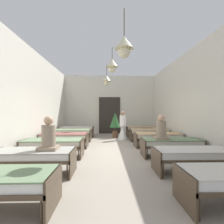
{
  "coord_description": "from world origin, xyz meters",
  "views": [
    {
      "loc": [
        -0.2,
        -6.62,
        1.49
      ],
      "look_at": [
        0.0,
        -0.08,
        1.45
      ],
      "focal_mm": 28.95,
      "sensor_mm": 36.0,
      "label": 1
    }
  ],
  "objects_px": {
    "nurse_near_aisle": "(123,129)",
    "patient_seated_secondary": "(161,130)",
    "bed_left_row_2": "(53,144)",
    "bed_left_row_4": "(72,132)",
    "bed_left_row_5": "(77,129)",
    "bed_right_row_4": "(149,132)",
    "bed_right_row_1": "(194,154)",
    "bed_right_row_2": "(171,143)",
    "potted_plant": "(115,122)",
    "bed_left_row_3": "(64,137)",
    "bed_right_row_3": "(158,136)",
    "patient_seated_primary": "(49,137)",
    "bed_left_row_1": "(33,156)",
    "bed_right_row_5": "(143,129)"
  },
  "relations": [
    {
      "from": "nurse_near_aisle",
      "to": "patient_seated_secondary",
      "type": "bearing_deg",
      "value": 175.17
    },
    {
      "from": "bed_left_row_2",
      "to": "nurse_near_aisle",
      "type": "distance_m",
      "value": 4.32
    },
    {
      "from": "bed_left_row_4",
      "to": "bed_left_row_5",
      "type": "height_order",
      "value": "same"
    },
    {
      "from": "nurse_near_aisle",
      "to": "patient_seated_secondary",
      "type": "relative_size",
      "value": 1.86
    },
    {
      "from": "bed_right_row_4",
      "to": "bed_right_row_1",
      "type": "bearing_deg",
      "value": -90.0
    },
    {
      "from": "bed_right_row_2",
      "to": "nurse_near_aisle",
      "type": "xyz_separation_m",
      "value": [
        -1.29,
        3.48,
        0.09
      ]
    },
    {
      "from": "bed_right_row_4",
      "to": "potted_plant",
      "type": "xyz_separation_m",
      "value": [
        -1.64,
        1.15,
        0.46
      ]
    },
    {
      "from": "bed_left_row_3",
      "to": "bed_right_row_3",
      "type": "height_order",
      "value": "same"
    },
    {
      "from": "bed_right_row_2",
      "to": "patient_seated_secondary",
      "type": "height_order",
      "value": "patient_seated_secondary"
    },
    {
      "from": "bed_left_row_2",
      "to": "bed_right_row_4",
      "type": "bearing_deg",
      "value": 38.91
    },
    {
      "from": "potted_plant",
      "to": "bed_left_row_3",
      "type": "bearing_deg",
      "value": -129.22
    },
    {
      "from": "bed_right_row_1",
      "to": "bed_left_row_3",
      "type": "distance_m",
      "value": 4.94
    },
    {
      "from": "bed_right_row_1",
      "to": "bed_right_row_4",
      "type": "relative_size",
      "value": 1.0
    },
    {
      "from": "bed_left_row_3",
      "to": "patient_seated_primary",
      "type": "distance_m",
      "value": 3.13
    },
    {
      "from": "bed_left_row_2",
      "to": "bed_right_row_3",
      "type": "height_order",
      "value": "same"
    },
    {
      "from": "bed_right_row_3",
      "to": "bed_left_row_4",
      "type": "distance_m",
      "value": 4.15
    },
    {
      "from": "bed_left_row_5",
      "to": "potted_plant",
      "type": "distance_m",
      "value": 2.28
    },
    {
      "from": "nurse_near_aisle",
      "to": "potted_plant",
      "type": "bearing_deg",
      "value": 5.05
    },
    {
      "from": "bed_left_row_4",
      "to": "potted_plant",
      "type": "distance_m",
      "value": 2.52
    },
    {
      "from": "bed_left_row_1",
      "to": "bed_left_row_2",
      "type": "distance_m",
      "value": 1.55
    },
    {
      "from": "bed_left_row_4",
      "to": "patient_seated_secondary",
      "type": "height_order",
      "value": "patient_seated_secondary"
    },
    {
      "from": "bed_left_row_1",
      "to": "bed_right_row_2",
      "type": "height_order",
      "value": "same"
    },
    {
      "from": "bed_right_row_3",
      "to": "bed_right_row_4",
      "type": "distance_m",
      "value": 1.55
    },
    {
      "from": "bed_right_row_5",
      "to": "patient_seated_secondary",
      "type": "bearing_deg",
      "value": -94.24
    },
    {
      "from": "bed_left_row_5",
      "to": "bed_right_row_5",
      "type": "height_order",
      "value": "same"
    },
    {
      "from": "bed_right_row_2",
      "to": "nurse_near_aisle",
      "type": "height_order",
      "value": "nurse_near_aisle"
    },
    {
      "from": "bed_right_row_2",
      "to": "bed_left_row_1",
      "type": "bearing_deg",
      "value": -158.02
    },
    {
      "from": "bed_right_row_2",
      "to": "patient_seated_primary",
      "type": "relative_size",
      "value": 2.37
    },
    {
      "from": "bed_right_row_4",
      "to": "bed_left_row_5",
      "type": "relative_size",
      "value": 1.0
    },
    {
      "from": "bed_left_row_2",
      "to": "bed_left_row_4",
      "type": "relative_size",
      "value": 1.0
    },
    {
      "from": "bed_right_row_3",
      "to": "potted_plant",
      "type": "height_order",
      "value": "potted_plant"
    },
    {
      "from": "bed_left_row_3",
      "to": "nurse_near_aisle",
      "type": "relative_size",
      "value": 1.28
    },
    {
      "from": "bed_right_row_5",
      "to": "bed_left_row_4",
      "type": "bearing_deg",
      "value": -158.02
    },
    {
      "from": "bed_left_row_1",
      "to": "bed_right_row_4",
      "type": "relative_size",
      "value": 1.0
    },
    {
      "from": "bed_left_row_1",
      "to": "bed_right_row_5",
      "type": "height_order",
      "value": "same"
    },
    {
      "from": "bed_right_row_3",
      "to": "patient_seated_primary",
      "type": "xyz_separation_m",
      "value": [
        -3.49,
        -3.08,
        0.43
      ]
    },
    {
      "from": "patient_seated_primary",
      "to": "nurse_near_aisle",
      "type": "bearing_deg",
      "value": 66.24
    },
    {
      "from": "bed_left_row_5",
      "to": "potted_plant",
      "type": "relative_size",
      "value": 1.35
    },
    {
      "from": "bed_left_row_5",
      "to": "potted_plant",
      "type": "xyz_separation_m",
      "value": [
        2.2,
        -0.41,
        0.46
      ]
    },
    {
      "from": "bed_left_row_5",
      "to": "bed_right_row_5",
      "type": "bearing_deg",
      "value": 0.0
    },
    {
      "from": "patient_seated_secondary",
      "to": "bed_left_row_4",
      "type": "bearing_deg",
      "value": 137.84
    },
    {
      "from": "bed_left_row_1",
      "to": "bed_right_row_1",
      "type": "distance_m",
      "value": 3.84
    },
    {
      "from": "bed_left_row_4",
      "to": "patient_seated_primary",
      "type": "xyz_separation_m",
      "value": [
        0.35,
        -4.63,
        0.43
      ]
    },
    {
      "from": "bed_left_row_5",
      "to": "bed_right_row_5",
      "type": "distance_m",
      "value": 3.84
    },
    {
      "from": "bed_left_row_1",
      "to": "bed_right_row_2",
      "type": "bearing_deg",
      "value": 21.98
    },
    {
      "from": "bed_right_row_1",
      "to": "bed_right_row_4",
      "type": "height_order",
      "value": "same"
    },
    {
      "from": "bed_left_row_1",
      "to": "bed_left_row_5",
      "type": "xyz_separation_m",
      "value": [
        0.0,
        6.21,
        0.0
      ]
    },
    {
      "from": "bed_left_row_5",
      "to": "bed_right_row_1",
      "type": "bearing_deg",
      "value": -58.22
    },
    {
      "from": "bed_left_row_4",
      "to": "bed_right_row_5",
      "type": "relative_size",
      "value": 1.0
    },
    {
      "from": "bed_right_row_2",
      "to": "bed_right_row_3",
      "type": "relative_size",
      "value": 1.0
    }
  ]
}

